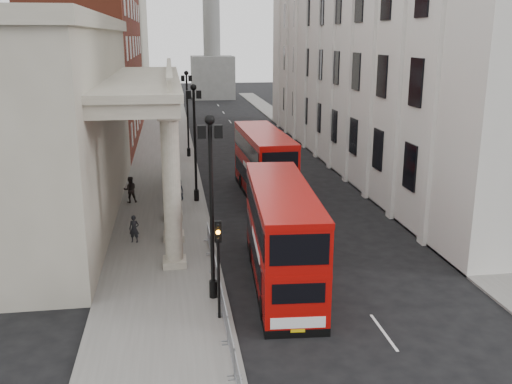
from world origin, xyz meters
name	(u,v)px	position (x,y,z in m)	size (l,w,h in m)	color
ground	(237,343)	(0.00, 0.00, 0.00)	(260.00, 260.00, 0.00)	black
sidewalk_west	(164,171)	(-3.00, 30.00, 0.06)	(6.00, 140.00, 0.12)	slate
sidewalk_east	(344,165)	(13.50, 30.00, 0.06)	(3.00, 140.00, 0.12)	slate
kerb	(197,170)	(-0.05, 30.00, 0.07)	(0.20, 140.00, 0.14)	slate
portico_building	(40,127)	(-10.50, 18.00, 6.00)	(9.00, 28.00, 12.00)	gray
brick_building	(93,42)	(-10.50, 48.00, 11.00)	(9.00, 32.00, 22.00)	maroon
west_building_far	(118,46)	(-10.50, 80.00, 10.00)	(9.00, 30.00, 20.00)	gray
east_building	(370,26)	(16.00, 32.00, 12.50)	(8.00, 55.00, 25.00)	beige
monument_column	(211,12)	(6.00, 92.00, 15.98)	(8.00, 8.00, 54.20)	#60605E
lamp_post_south	(211,196)	(-0.60, 4.00, 4.91)	(1.05, 0.44, 8.32)	black
lamp_post_mid	(195,135)	(-0.60, 20.00, 4.91)	(1.05, 0.44, 8.32)	black
lamp_post_north	(187,108)	(-0.60, 36.00, 4.91)	(1.05, 0.44, 8.32)	black
traffic_light	(218,251)	(-0.50, 1.98, 3.11)	(0.28, 0.33, 4.30)	black
crowd_barriers	(222,303)	(-0.35, 2.23, 0.67)	(0.50, 18.75, 1.10)	gray
bus_near	(282,233)	(2.82, 5.52, 2.49)	(3.42, 11.21, 4.77)	#A80A07
bus_far	(264,163)	(4.44, 20.84, 2.55)	(3.04, 11.38, 4.88)	#AD0B08
pedestrian_a	(134,229)	(-4.54, 11.86, 0.92)	(0.58, 0.38, 1.59)	black
pedestrian_b	(130,190)	(-5.28, 20.24, 1.06)	(0.92, 0.72, 1.89)	black
pedestrian_c	(179,190)	(-1.84, 20.19, 0.91)	(0.77, 0.50, 1.58)	black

